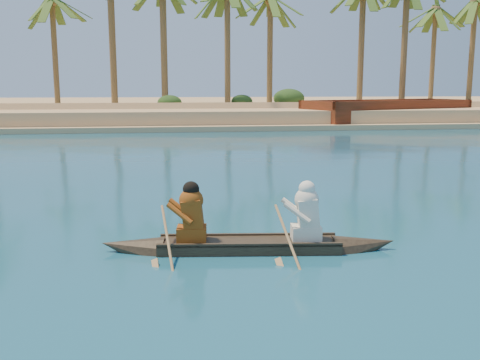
{
  "coord_description": "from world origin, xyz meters",
  "views": [
    {
      "loc": [
        -8.65,
        -13.41,
        3.0
      ],
      "look_at": [
        -7.09,
        -2.32,
        1.03
      ],
      "focal_mm": 40.0,
      "sensor_mm": 36.0,
      "label": 1
    }
  ],
  "objects": [
    {
      "name": "sandy_embankment",
      "position": [
        0.0,
        46.89,
        0.53
      ],
      "size": [
        150.0,
        51.0,
        1.5
      ],
      "color": "tan",
      "rests_on": "ground"
    },
    {
      "name": "palm_grove",
      "position": [
        0.0,
        35.0,
        8.0
      ],
      "size": [
        110.0,
        14.0,
        16.0
      ],
      "primitive_type": null,
      "color": "#38571E",
      "rests_on": "ground"
    },
    {
      "name": "shrub_cluster",
      "position": [
        0.0,
        31.5,
        1.2
      ],
      "size": [
        100.0,
        6.0,
        2.4
      ],
      "primitive_type": null,
      "color": "#1E3D16",
      "rests_on": "ground"
    },
    {
      "name": "barge_mid",
      "position": [
        8.77,
        27.0,
        0.8
      ],
      "size": [
        14.47,
        8.95,
        2.29
      ],
      "rotation": [
        0.0,
        0.0,
        0.34
      ],
      "color": "maroon",
      "rests_on": "ground"
    },
    {
      "name": "canoe",
      "position": [
        -7.16,
        -4.0,
        0.29
      ],
      "size": [
        5.49,
        1.32,
        1.5
      ],
      "rotation": [
        0.0,
        0.0,
        -0.11
      ],
      "color": "#3E3222",
      "rests_on": "ground"
    }
  ]
}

